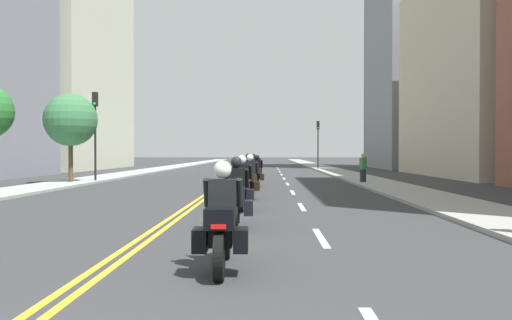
% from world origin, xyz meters
% --- Properties ---
extents(ground_plane, '(264.00, 264.00, 0.00)m').
position_xyz_m(ground_plane, '(0.00, 48.00, 0.00)').
color(ground_plane, '#323235').
extents(sidewalk_left, '(2.65, 144.00, 0.12)m').
position_xyz_m(sidewalk_left, '(-8.29, 48.00, 0.06)').
color(sidewalk_left, '#95A299').
rests_on(sidewalk_left, ground).
extents(sidewalk_right, '(2.65, 144.00, 0.12)m').
position_xyz_m(sidewalk_right, '(8.29, 48.00, 0.06)').
color(sidewalk_right, gray).
rests_on(sidewalk_right, ground).
extents(centreline_yellow_inner, '(0.12, 132.00, 0.01)m').
position_xyz_m(centreline_yellow_inner, '(-0.12, 48.00, 0.00)').
color(centreline_yellow_inner, yellow).
rests_on(centreline_yellow_inner, ground).
extents(centreline_yellow_outer, '(0.12, 132.00, 0.01)m').
position_xyz_m(centreline_yellow_outer, '(0.12, 48.00, 0.00)').
color(centreline_yellow_outer, yellow).
rests_on(centreline_yellow_outer, ground).
extents(lane_dashes_white, '(0.14, 56.40, 0.01)m').
position_xyz_m(lane_dashes_white, '(3.48, 29.00, 0.00)').
color(lane_dashes_white, silver).
rests_on(lane_dashes_white, ground).
extents(building_right_1, '(6.75, 17.93, 14.89)m').
position_xyz_m(building_right_1, '(17.41, 35.74, 7.45)').
color(building_right_1, '#C3B199').
rests_on(building_right_1, ground).
extents(building_left_2, '(9.17, 20.67, 26.98)m').
position_xyz_m(building_left_2, '(-18.62, 51.92, 13.49)').
color(building_left_2, beige).
rests_on(building_left_2, ground).
extents(building_right_2, '(9.25, 14.63, 30.46)m').
position_xyz_m(building_right_2, '(18.66, 54.58, 15.23)').
color(building_right_2, gray).
rests_on(building_right_2, ground).
extents(motorcycle_0, '(0.77, 2.15, 1.59)m').
position_xyz_m(motorcycle_0, '(1.77, 5.01, 0.65)').
color(motorcycle_0, black).
rests_on(motorcycle_0, ground).
extents(motorcycle_1, '(0.77, 2.08, 1.62)m').
position_xyz_m(motorcycle_1, '(1.71, 9.34, 0.66)').
color(motorcycle_1, black).
rests_on(motorcycle_1, ground).
extents(motorcycle_2, '(0.78, 2.10, 1.63)m').
position_xyz_m(motorcycle_2, '(1.65, 12.85, 0.67)').
color(motorcycle_2, black).
rests_on(motorcycle_2, ground).
extents(motorcycle_3, '(0.78, 2.18, 1.65)m').
position_xyz_m(motorcycle_3, '(1.77, 16.73, 0.65)').
color(motorcycle_3, black).
rests_on(motorcycle_3, ground).
extents(motorcycle_4, '(0.78, 2.19, 1.67)m').
position_xyz_m(motorcycle_4, '(1.58, 20.30, 0.66)').
color(motorcycle_4, black).
rests_on(motorcycle_4, ground).
extents(motorcycle_5, '(0.77, 2.23, 1.61)m').
position_xyz_m(motorcycle_5, '(1.87, 24.04, 0.64)').
color(motorcycle_5, black).
rests_on(motorcycle_5, ground).
extents(motorcycle_6, '(0.77, 2.26, 1.63)m').
position_xyz_m(motorcycle_6, '(1.62, 27.99, 0.67)').
color(motorcycle_6, black).
rests_on(motorcycle_6, ground).
extents(motorcycle_7, '(0.76, 2.16, 1.60)m').
position_xyz_m(motorcycle_7, '(1.68, 31.38, 0.66)').
color(motorcycle_7, black).
rests_on(motorcycle_7, ground).
extents(traffic_light_near, '(0.28, 0.38, 5.13)m').
position_xyz_m(traffic_light_near, '(-7.37, 27.24, 3.50)').
color(traffic_light_near, black).
rests_on(traffic_light_near, ground).
extents(traffic_light_far, '(0.28, 0.38, 4.78)m').
position_xyz_m(traffic_light_far, '(7.37, 49.64, 3.28)').
color(traffic_light_far, black).
rests_on(traffic_light_far, ground).
extents(pedestrian_1, '(0.41, 0.41, 1.66)m').
position_xyz_m(pedestrian_1, '(7.54, 25.93, 0.85)').
color(pedestrian_1, '#212732').
rests_on(pedestrian_1, ground).
extents(street_tree_0, '(2.85, 2.85, 4.90)m').
position_xyz_m(street_tree_0, '(-8.24, 25.81, 3.46)').
color(street_tree_0, '#4D3A23').
rests_on(street_tree_0, ground).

